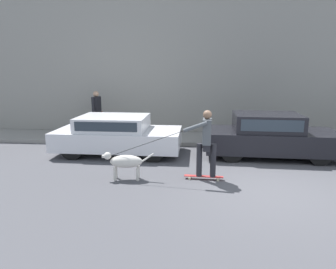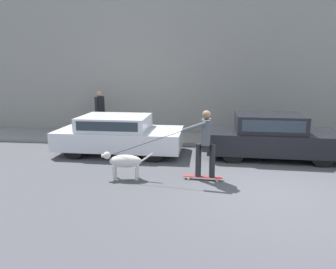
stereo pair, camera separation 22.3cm
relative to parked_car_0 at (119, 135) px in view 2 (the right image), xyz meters
The scene contains 8 objects.
ground_plane 4.96m from the parked_car_0, 32.99° to the right, with size 36.00×36.00×0.00m, color #47474C.
back_wall 5.57m from the parked_car_0, 36.70° to the left, with size 32.00×0.30×5.45m.
sidewalk_curb 4.61m from the parked_car_0, 25.53° to the left, with size 30.00×1.87×0.15m.
parked_car_0 is the anchor object (origin of this frame).
parked_car_1 4.75m from the parked_car_0, ahead, with size 3.99×1.81×1.34m.
dog 2.44m from the parked_car_0, 71.66° to the right, with size 1.26×0.37×0.69m.
skateboarder 3.48m from the parked_car_0, 38.43° to the right, with size 2.82×0.57×1.71m.
pedestrian_with_bag 2.50m from the parked_car_0, 122.22° to the left, with size 0.27×0.66×1.71m.
Camera 2 is at (-1.53, -6.46, 2.63)m, focal length 32.00 mm.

